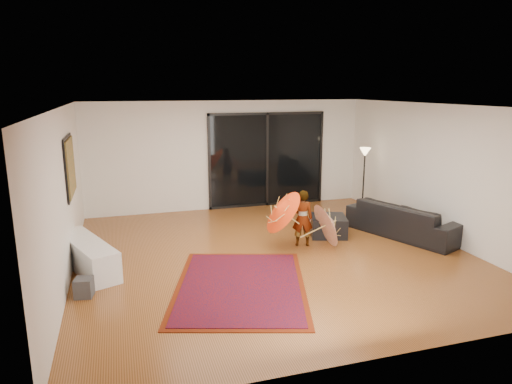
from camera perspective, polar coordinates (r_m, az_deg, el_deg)
name	(u,v)px	position (r m, az deg, el deg)	size (l,w,h in m)	color
floor	(274,254)	(8.53, 2.24, -7.75)	(7.00, 7.00, 0.00)	#945528
ceiling	(275,106)	(7.98, 2.41, 10.69)	(7.00, 7.00, 0.00)	white
wall_back	(229,155)	(11.46, -3.45, 4.60)	(7.00, 7.00, 0.00)	silver
wall_front	(382,247)	(5.09, 15.44, -6.63)	(7.00, 7.00, 0.00)	silver
wall_left	(64,196)	(7.76, -22.90, -0.47)	(7.00, 7.00, 0.00)	silver
wall_right	(439,172)	(9.85, 21.94, 2.29)	(7.00, 7.00, 0.00)	silver
sliding_door	(267,160)	(11.72, 1.36, 4.07)	(3.06, 0.07, 2.40)	black
painting	(70,167)	(8.68, -22.21, 2.95)	(0.04, 1.28, 1.08)	black
media_console	(87,255)	(8.26, -20.34, -7.40)	(0.46, 1.84, 0.51)	white
speaker	(84,287)	(7.30, -20.72, -11.10)	(0.25, 0.25, 0.29)	#424244
persian_rug	(240,286)	(7.23, -1.95, -11.61)	(2.71, 3.23, 0.02)	#581907
sofa	(405,219)	(9.94, 18.08, -3.27)	(2.36, 0.92, 0.69)	black
ottoman	(328,226)	(9.62, 8.99, -4.19)	(0.71, 0.71, 0.41)	black
floor_lamp	(365,161)	(11.45, 13.42, 3.75)	(0.27, 0.27, 1.58)	black
child	(302,218)	(8.85, 5.82, -3.27)	(0.40, 0.26, 1.10)	#999999
parasol_orange	(276,212)	(8.56, 2.57, -2.50)	(0.70, 0.92, 0.91)	red
parasol_white	(334,220)	(8.97, 9.73, -3.48)	(0.52, 0.88, 0.92)	silver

